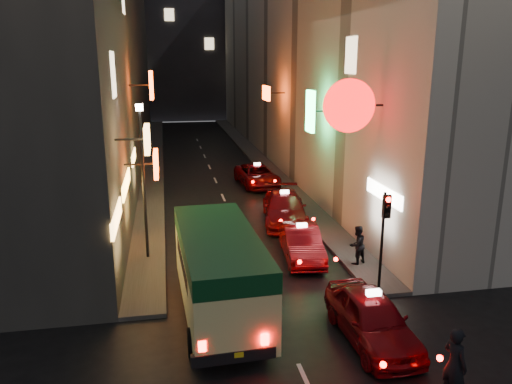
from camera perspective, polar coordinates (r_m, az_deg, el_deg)
building_left at (r=40.97m, az=-17.72°, el=15.60°), size 7.39×52.08×18.00m
building_right at (r=42.24m, az=5.26°, el=16.18°), size 8.37×52.00×18.00m
building_far at (r=72.83m, az=-8.22°, el=17.11°), size 30.00×10.00×22.00m
sidewalk_left at (r=41.47m, az=-11.60°, el=3.56°), size 1.50×52.00×0.15m
sidewalk_right at (r=42.14m, az=0.04°, el=4.04°), size 1.50×52.00×0.15m
minibus at (r=15.88m, az=-4.24°, el=-8.27°), size 2.55×6.63×2.82m
taxi_near at (r=15.31m, az=13.14°, el=-13.47°), size 2.33×5.36×1.86m
taxi_second at (r=20.79m, az=5.22°, el=-5.51°), size 2.55×5.15×1.75m
taxi_third at (r=25.27m, az=3.27°, el=-1.54°), size 3.07×5.76×1.91m
taxi_far at (r=32.64m, az=0.15°, el=2.10°), size 2.44×5.08×1.74m
pedestrian_crossing at (r=13.45m, az=21.82°, el=-17.35°), size 0.61×0.80×2.15m
pedestrian_sidewalk at (r=20.17m, az=11.50°, el=-5.66°), size 0.78×0.65×1.77m
traffic_light at (r=17.65m, az=14.53°, el=-3.17°), size 0.26×0.43×3.50m
lamp_post at (r=20.18m, az=-12.79°, el=2.24°), size 0.28×0.28×6.22m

